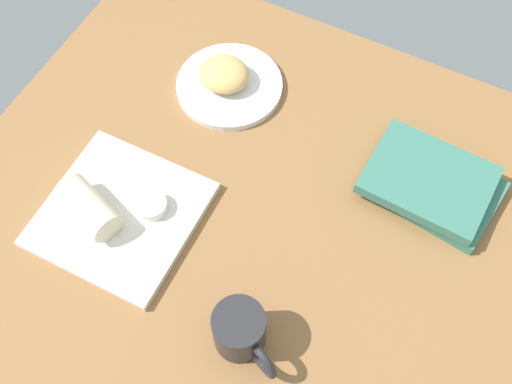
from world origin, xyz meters
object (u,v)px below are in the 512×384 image
coffee_mug (241,332)px  round_plate (229,86)px  sauce_cup (152,205)px  breakfast_wrap (89,208)px  square_plate (120,215)px  scone_pastry (224,74)px  book_stack (432,184)px

coffee_mug → round_plate: bearing=-59.5°
sauce_cup → breakfast_wrap: (8.24, 5.72, 1.72)cm
round_plate → square_plate: 32.68cm
sauce_cup → coffee_mug: (-23.34, 12.51, 1.81)cm
breakfast_wrap → coffee_mug: size_ratio=0.93×
scone_pastry → coffee_mug: coffee_mug is taller
scone_pastry → breakfast_wrap: (5.93, 34.98, 0.76)cm
breakfast_wrap → round_plate: bearing=7.9°
sauce_cup → scone_pastry: bearing=-85.5°
coffee_mug → breakfast_wrap: bearing=-12.1°
scone_pastry → square_plate: size_ratio=0.39×
book_stack → round_plate: bearing=-5.5°
scone_pastry → square_plate: 32.64cm
round_plate → coffee_mug: bearing=120.5°
scone_pastry → book_stack: (-42.25, 3.90, -1.37)cm
scone_pastry → sauce_cup: bearing=94.5°
square_plate → scone_pastry: bearing=-94.0°
scone_pastry → sauce_cup: size_ratio=1.87×
breakfast_wrap → book_stack: size_ratio=0.48×
round_plate → scone_pastry: size_ratio=2.11×
book_stack → sauce_cup: bearing=32.4°
round_plate → book_stack: size_ratio=0.86×
round_plate → sauce_cup: bearing=92.6°
sauce_cup → breakfast_wrap: bearing=34.7°
coffee_mug → sauce_cup: bearing=-28.2°
book_stack → coffee_mug: 41.41cm
scone_pastry → coffee_mug: (-25.65, 41.77, 0.85)cm
round_plate → book_stack: (-41.27, 3.98, 1.57)cm
square_plate → book_stack: bearing=-147.3°
sauce_cup → coffee_mug: 26.54cm
scone_pastry → book_stack: scone_pastry is taller
square_plate → breakfast_wrap: breakfast_wrap is taller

